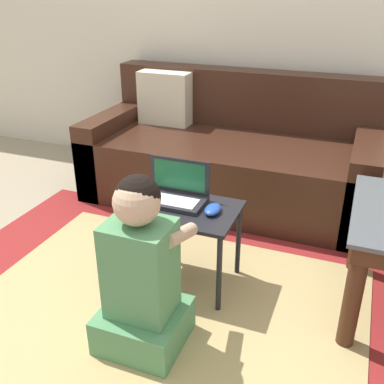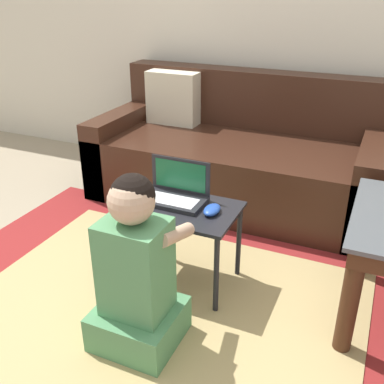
{
  "view_description": "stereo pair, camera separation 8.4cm",
  "coord_description": "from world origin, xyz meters",
  "px_view_note": "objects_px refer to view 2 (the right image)",
  "views": [
    {
      "loc": [
        0.65,
        -1.51,
        1.34
      ],
      "look_at": [
        -0.02,
        0.21,
        0.46
      ],
      "focal_mm": 42.0,
      "sensor_mm": 36.0,
      "label": 1
    },
    {
      "loc": [
        0.73,
        -1.47,
        1.34
      ],
      "look_at": [
        -0.02,
        0.21,
        0.46
      ],
      "focal_mm": 42.0,
      "sensor_mm": 36.0,
      "label": 2
    }
  ],
  "objects_px": {
    "computer_mouse": "(212,210)",
    "laptop_desk": "(183,218)",
    "laptop": "(175,194)",
    "person_seated": "(137,274)",
    "couch": "(236,157)"
  },
  "relations": [
    {
      "from": "person_seated",
      "to": "computer_mouse",
      "type": "bearing_deg",
      "value": 72.78
    },
    {
      "from": "laptop",
      "to": "computer_mouse",
      "type": "relative_size",
      "value": 2.62
    },
    {
      "from": "laptop_desk",
      "to": "computer_mouse",
      "type": "xyz_separation_m",
      "value": [
        0.14,
        0.0,
        0.07
      ]
    },
    {
      "from": "couch",
      "to": "person_seated",
      "type": "distance_m",
      "value": 1.46
    },
    {
      "from": "computer_mouse",
      "to": "person_seated",
      "type": "relative_size",
      "value": 0.16
    },
    {
      "from": "computer_mouse",
      "to": "laptop_desk",
      "type": "bearing_deg",
      "value": -179.46
    },
    {
      "from": "laptop",
      "to": "person_seated",
      "type": "relative_size",
      "value": 0.41
    },
    {
      "from": "couch",
      "to": "person_seated",
      "type": "xyz_separation_m",
      "value": [
        0.1,
        -1.45,
        0.04
      ]
    },
    {
      "from": "laptop",
      "to": "couch",
      "type": "bearing_deg",
      "value": 91.54
    },
    {
      "from": "laptop_desk",
      "to": "laptop",
      "type": "xyz_separation_m",
      "value": [
        -0.06,
        0.05,
        0.09
      ]
    },
    {
      "from": "laptop_desk",
      "to": "computer_mouse",
      "type": "bearing_deg",
      "value": 0.54
    },
    {
      "from": "couch",
      "to": "computer_mouse",
      "type": "height_order",
      "value": "couch"
    },
    {
      "from": "laptop_desk",
      "to": "laptop",
      "type": "distance_m",
      "value": 0.12
    },
    {
      "from": "computer_mouse",
      "to": "laptop",
      "type": "bearing_deg",
      "value": 167.86
    },
    {
      "from": "laptop",
      "to": "person_seated",
      "type": "xyz_separation_m",
      "value": [
        0.07,
        -0.48,
        -0.12
      ]
    }
  ]
}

